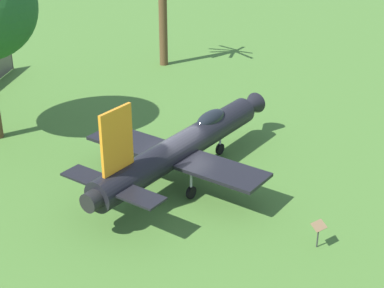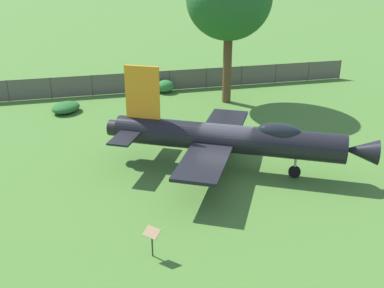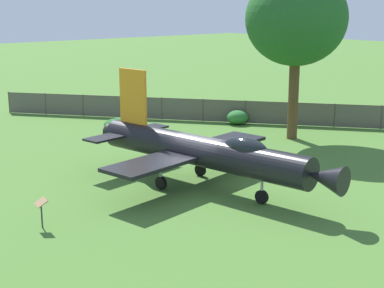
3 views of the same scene
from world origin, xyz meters
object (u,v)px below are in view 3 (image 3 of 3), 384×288
object	(u,v)px
shade_tree	(297,19)
shrub_by_tree	(238,117)
shrub_near_fence	(119,123)
display_jet	(205,151)
info_plaque	(41,206)

from	to	relation	value
shade_tree	shrub_by_tree	size ratio (longest dim) A/B	6.42
shrub_near_fence	shade_tree	bearing A→B (deg)	-55.44
shade_tree	display_jet	bearing A→B (deg)	-160.09
info_plaque	shrub_near_fence	bearing A→B (deg)	46.85
shade_tree	shrub_near_fence	world-z (taller)	shade_tree
display_jet	shade_tree	bearing A→B (deg)	101.57
shade_tree	shrub_by_tree	world-z (taller)	shade_tree
display_jet	shrub_near_fence	xyz separation A→B (m)	(4.34, 13.58, -1.45)
shrub_near_fence	info_plaque	bearing A→B (deg)	-133.15
shade_tree	shrub_near_fence	distance (m)	13.63
info_plaque	shrub_by_tree	bearing A→B (deg)	24.43
shrub_near_fence	shrub_by_tree	xyz separation A→B (m)	(7.16, -4.25, 0.15)
display_jet	shade_tree	world-z (taller)	shade_tree
shrub_by_tree	display_jet	bearing A→B (deg)	-140.96
shade_tree	shrub_by_tree	distance (m)	8.74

